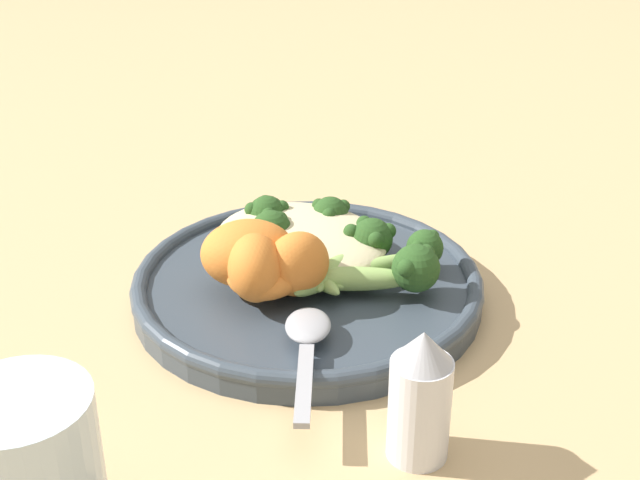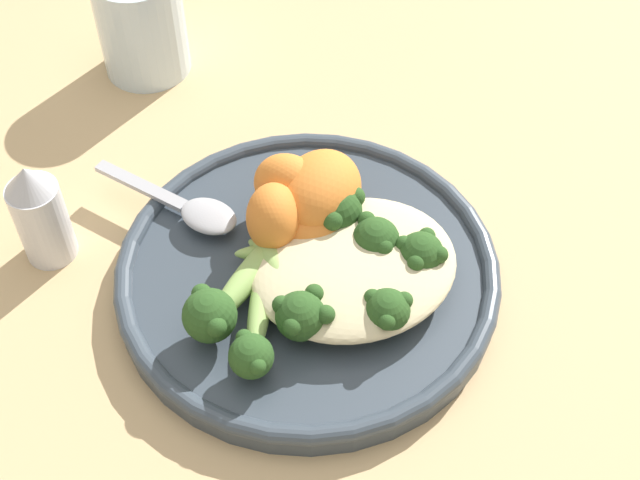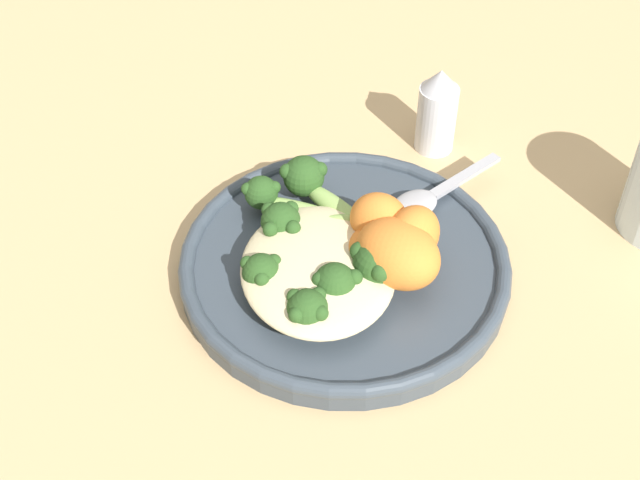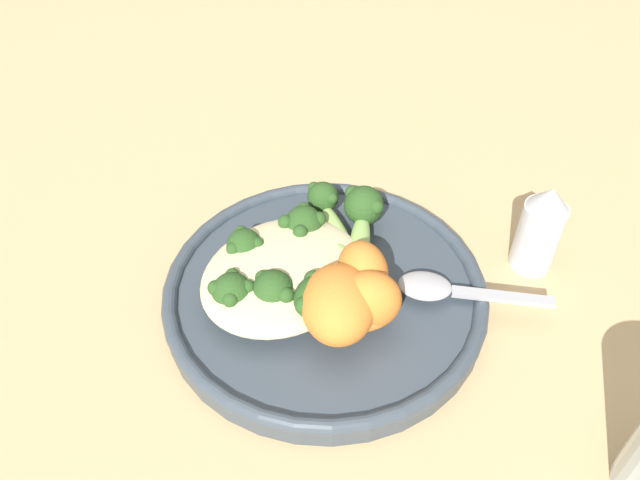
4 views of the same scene
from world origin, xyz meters
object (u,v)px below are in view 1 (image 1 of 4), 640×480
(broccoli_stalk_0, at_px, (391,272))
(sweet_potato_chunk_1, at_px, (248,253))
(broccoli_stalk_2, at_px, (356,252))
(salt_shaker, at_px, (420,396))
(sweet_potato_chunk_2, at_px, (292,262))
(sweet_potato_chunk_3, at_px, (255,268))
(quinoa_mound, at_px, (301,239))
(broccoli_stalk_5, at_px, (281,243))
(sweet_potato_chunk_0, at_px, (267,268))
(plate, at_px, (307,285))
(broccoli_stalk_6, at_px, (265,253))
(broccoli_stalk_4, at_px, (281,232))
(water_glass, at_px, (30,472))
(broccoli_stalk_1, at_px, (401,257))
(spoon, at_px, (307,336))
(broccoli_stalk_3, at_px, (328,234))

(broccoli_stalk_0, xyz_separation_m, sweet_potato_chunk_1, (-0.08, -0.05, 0.01))
(broccoli_stalk_2, relative_size, salt_shaker, 1.27)
(sweet_potato_chunk_2, xyz_separation_m, sweet_potato_chunk_3, (-0.01, -0.02, 0.00))
(broccoli_stalk_2, xyz_separation_m, salt_shaker, (0.12, -0.12, 0.00))
(quinoa_mound, relative_size, salt_shaker, 1.64)
(broccoli_stalk_5, distance_m, salt_shaker, 0.20)
(broccoli_stalk_5, xyz_separation_m, sweet_potato_chunk_2, (0.03, -0.03, 0.01))
(sweet_potato_chunk_0, relative_size, salt_shaker, 0.88)
(plate, xyz_separation_m, broccoli_stalk_6, (-0.02, -0.02, 0.03))
(plate, relative_size, sweet_potato_chunk_2, 5.51)
(broccoli_stalk_2, bearing_deg, sweet_potato_chunk_1, 145.01)
(broccoli_stalk_2, bearing_deg, sweet_potato_chunk_2, 165.44)
(sweet_potato_chunk_0, bearing_deg, plate, 73.16)
(broccoli_stalk_2, height_order, sweet_potato_chunk_0, same)
(salt_shaker, bearing_deg, broccoli_stalk_0, 128.27)
(sweet_potato_chunk_3, bearing_deg, salt_shaker, -17.41)
(sweet_potato_chunk_3, height_order, salt_shaker, salt_shaker)
(broccoli_stalk_2, height_order, broccoli_stalk_4, same)
(plate, xyz_separation_m, broccoli_stalk_4, (-0.04, 0.02, 0.02))
(sweet_potato_chunk_2, bearing_deg, plate, 104.71)
(broccoli_stalk_0, height_order, water_glass, water_glass)
(sweet_potato_chunk_0, bearing_deg, quinoa_mound, 103.13)
(plate, bearing_deg, broccoli_stalk_0, 13.92)
(broccoli_stalk_1, relative_size, broccoli_stalk_5, 0.95)
(broccoli_stalk_1, xyz_separation_m, water_glass, (-0.02, -0.30, 0.01))
(sweet_potato_chunk_0, xyz_separation_m, sweet_potato_chunk_1, (-0.01, -0.00, 0.01))
(plate, bearing_deg, spoon, -53.25)
(broccoli_stalk_2, xyz_separation_m, sweet_potato_chunk_1, (-0.05, -0.06, 0.01))
(broccoli_stalk_5, distance_m, sweet_potato_chunk_2, 0.05)
(broccoli_stalk_4, bearing_deg, sweet_potato_chunk_3, 143.91)
(broccoli_stalk_6, xyz_separation_m, spoon, (0.07, -0.05, -0.01))
(plate, distance_m, sweet_potato_chunk_1, 0.05)
(spoon, height_order, salt_shaker, salt_shaker)
(plate, distance_m, broccoli_stalk_4, 0.05)
(broccoli_stalk_2, height_order, sweet_potato_chunk_3, sweet_potato_chunk_3)
(broccoli_stalk_4, xyz_separation_m, sweet_potato_chunk_3, (0.03, -0.07, 0.01))
(quinoa_mound, distance_m, sweet_potato_chunk_1, 0.06)
(sweet_potato_chunk_2, bearing_deg, water_glass, -84.31)
(water_glass, bearing_deg, sweet_potato_chunk_1, 103.56)
(broccoli_stalk_4, bearing_deg, broccoli_stalk_1, -137.69)
(water_glass, distance_m, salt_shaker, 0.20)
(sweet_potato_chunk_0, distance_m, salt_shaker, 0.17)
(broccoli_stalk_1, distance_m, sweet_potato_chunk_0, 0.10)
(broccoli_stalk_3, xyz_separation_m, sweet_potato_chunk_1, (-0.01, -0.07, 0.01))
(broccoli_stalk_1, bearing_deg, broccoli_stalk_2, 147.68)
(broccoli_stalk_5, xyz_separation_m, salt_shaker, (0.17, -0.10, 0.00))
(broccoli_stalk_0, height_order, sweet_potato_chunk_2, sweet_potato_chunk_2)
(broccoli_stalk_5, distance_m, water_glass, 0.27)
(sweet_potato_chunk_0, xyz_separation_m, spoon, (0.06, -0.04, -0.01))
(sweet_potato_chunk_1, xyz_separation_m, sweet_potato_chunk_3, (0.02, -0.01, 0.00))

